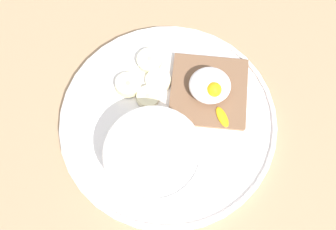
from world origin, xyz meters
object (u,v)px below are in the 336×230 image
Objects in this scene: toast_slice at (209,91)px; banana_slice_back at (158,81)px; banana_slice_left at (148,97)px; poached_egg at (210,86)px; banana_slice_front at (150,61)px; oatmeal_bowl at (154,159)px; banana_slice_right at (128,85)px.

banana_slice_back is (6.85, -1.07, -0.06)cm from toast_slice.
banana_slice_back is (-1.16, -2.54, 0.00)cm from banana_slice_left.
poached_egg is at bearing 170.01° from banana_slice_back.
oatmeal_bowl is at bearing 97.86° from banana_slice_front.
toast_slice is at bearing -121.11° from oatmeal_bowl.
poached_egg is at bearing 154.12° from banana_slice_front.
banana_slice_front is 3.22cm from banana_slice_back.
banana_slice_back reaches higher than toast_slice.
banana_slice_back is at bearing -9.99° from poached_egg.
banana_slice_right is at bearing -28.68° from banana_slice_left.
toast_slice is at bearing 154.78° from banana_slice_front.
banana_slice_front is (8.33, -3.92, 0.03)cm from toast_slice.
toast_slice is 1.29× the size of poached_egg.
banana_slice_front is 5.40cm from banana_slice_left.
banana_slice_front and banana_slice_back have the same top height.
banana_slice_front reaches higher than toast_slice.
banana_slice_front is (8.40, -4.08, -1.87)cm from poached_egg.
banana_slice_right is at bearing -66.93° from oatmeal_bowl.
banana_slice_left is at bearing 93.28° from banana_slice_front.
banana_slice_front is 0.98× the size of banana_slice_back.
banana_slice_back is at bearing 117.29° from banana_slice_front.
banana_slice_right is at bearing 13.99° from banana_slice_back.
toast_slice is 1.91cm from poached_egg.
banana_slice_left is at bearing 65.34° from banana_slice_back.
banana_slice_right is (2.82, -1.54, 0.08)cm from banana_slice_left.
oatmeal_bowl reaches higher than banana_slice_left.
banana_slice_left is at bearing 151.32° from banana_slice_right.
oatmeal_bowl is 1.49× the size of poached_egg.
banana_slice_right reaches higher than banana_slice_back.
banana_slice_left is 2.79cm from banana_slice_back.
oatmeal_bowl is 2.37× the size of banana_slice_right.
banana_slice_front is 0.95× the size of banana_slice_right.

